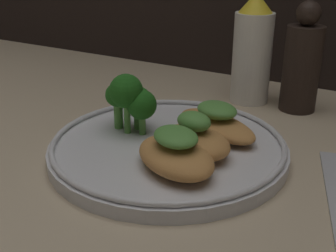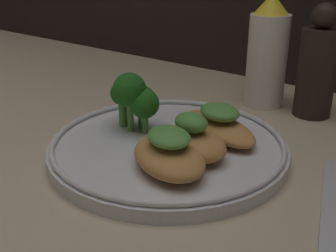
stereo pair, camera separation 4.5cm
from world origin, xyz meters
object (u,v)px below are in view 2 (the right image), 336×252
(plate, at_px, (168,146))
(sauce_bottle, at_px, (267,53))
(pepper_grinder, at_px, (317,68))
(broccoli_bunch, at_px, (135,97))

(plate, distance_m, sauce_bottle, 0.22)
(sauce_bottle, relative_size, pepper_grinder, 1.05)
(sauce_bottle, bearing_deg, plate, -93.77)
(sauce_bottle, height_order, pepper_grinder, sauce_bottle)
(broccoli_bunch, relative_size, pepper_grinder, 0.47)
(broccoli_bunch, bearing_deg, plate, -6.49)
(broccoli_bunch, height_order, sauce_bottle, sauce_bottle)
(broccoli_bunch, xyz_separation_m, pepper_grinder, (0.14, 0.21, 0.01))
(sauce_bottle, bearing_deg, pepper_grinder, -0.00)
(broccoli_bunch, distance_m, pepper_grinder, 0.25)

